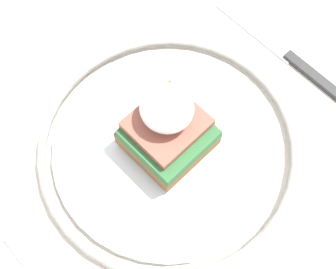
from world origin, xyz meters
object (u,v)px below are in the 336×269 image
Objects in this scene: plate at (168,145)px; knife at (288,55)px; fork at (27,262)px; sandwich at (168,128)px.

plate is 1.43× the size of knife.
plate is 0.19m from knife.
fork is at bearing 177.26° from plate.
plate is 3.46× the size of sandwich.
knife is at bearing -5.01° from sandwich.
fork is at bearing 176.29° from knife.
knife reaches higher than fork.
fork is 0.78× the size of knife.
sandwich is 0.20m from knife.
fork is 0.38m from knife.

